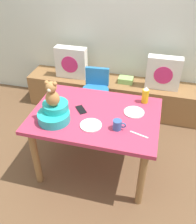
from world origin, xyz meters
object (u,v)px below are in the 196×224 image
object	(u,v)px
book_stack	(126,80)
ketchup_bottle	(145,95)
dinner_plate_far	(91,125)
pillow_floral_right	(163,73)
pillow_floral_left	(71,62)
highchair	(96,91)
infant_seat_teal	(54,113)
dinner_plate_near	(134,112)
coffee_mug	(118,125)
cell_phone	(81,110)
dining_table	(95,122)
teddy_bear	(52,94)

from	to	relation	value
book_stack	ketchup_bottle	bearing A→B (deg)	-69.48
dinner_plate_far	pillow_floral_right	bearing A→B (deg)	66.18
pillow_floral_left	highchair	size ratio (longest dim) A/B	0.56
pillow_floral_right	ketchup_bottle	bearing A→B (deg)	-101.13
infant_seat_teal	ketchup_bottle	xyz separation A→B (m)	(0.79, 0.51, 0.02)
pillow_floral_right	dinner_plate_near	bearing A→B (deg)	-103.07
coffee_mug	cell_phone	distance (m)	0.45
dining_table	teddy_bear	distance (m)	0.55
ketchup_bottle	coffee_mug	bearing A→B (deg)	-110.92
cell_phone	dinner_plate_far	bearing A→B (deg)	-91.36
book_stack	ketchup_bottle	size ratio (longest dim) A/B	1.08
pillow_floral_left	dining_table	distance (m)	1.35
pillow_floral_right	highchair	size ratio (longest dim) A/B	0.56
dining_table	dinner_plate_near	size ratio (longest dim) A/B	6.18
pillow_floral_left	dining_table	size ratio (longest dim) A/B	0.36
pillow_floral_left	dinner_plate_near	size ratio (longest dim) A/B	2.20
pillow_floral_right	coffee_mug	xyz separation A→B (m)	(-0.36, -1.34, 0.11)
book_stack	dinner_plate_far	world-z (taller)	dinner_plate_far
dining_table	ketchup_bottle	bearing A→B (deg)	36.41
infant_seat_teal	ketchup_bottle	world-z (taller)	ketchup_bottle
pillow_floral_right	dinner_plate_near	size ratio (longest dim) A/B	2.20
pillow_floral_left	book_stack	size ratio (longest dim) A/B	2.20
pillow_floral_right	infant_seat_teal	distance (m)	1.66
highchair	ketchup_bottle	world-z (taller)	ketchup_bottle
pillow_floral_right	dining_table	bearing A→B (deg)	-117.45
highchair	ketchup_bottle	xyz separation A→B (m)	(0.64, -0.43, 0.31)
dinner_plate_far	dining_table	bearing A→B (deg)	92.36
infant_seat_teal	teddy_bear	world-z (taller)	teddy_bear
dining_table	teddy_bear	world-z (taller)	teddy_bear
ketchup_bottle	dining_table	bearing A→B (deg)	-143.59
pillow_floral_right	book_stack	xyz separation A→B (m)	(-0.49, 0.02, -0.18)
dining_table	infant_seat_teal	world-z (taller)	infant_seat_teal
highchair	teddy_bear	distance (m)	1.07
pillow_floral_left	pillow_floral_right	distance (m)	1.27
infant_seat_teal	dining_table	bearing A→B (deg)	27.78
dining_table	ketchup_bottle	size ratio (longest dim) A/B	6.68
pillow_floral_right	dinner_plate_far	world-z (taller)	pillow_floral_right
pillow_floral_left	highchair	world-z (taller)	pillow_floral_left
infant_seat_teal	dinner_plate_far	world-z (taller)	infant_seat_teal
pillow_floral_left	coffee_mug	world-z (taller)	pillow_floral_left
pillow_floral_right	teddy_bear	distance (m)	1.69
highchair	infant_seat_teal	xyz separation A→B (m)	(-0.14, -0.93, 0.29)
coffee_mug	highchair	bearing A→B (deg)	116.03
pillow_floral_left	dinner_plate_near	distance (m)	1.48
pillow_floral_left	teddy_bear	bearing A→B (deg)	-76.57
dining_table	infant_seat_teal	distance (m)	0.43
dining_table	highchair	bearing A→B (deg)	105.02
book_stack	ketchup_bottle	world-z (taller)	ketchup_bottle
ketchup_bottle	infant_seat_teal	bearing A→B (deg)	-147.18
book_stack	infant_seat_teal	size ratio (longest dim) A/B	0.61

